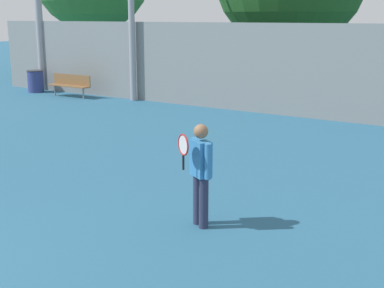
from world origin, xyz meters
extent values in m
cylinder|color=#282D47|center=(1.81, 4.13, 0.38)|extent=(0.14, 0.14, 0.76)
cylinder|color=#282D47|center=(1.97, 4.04, 0.38)|extent=(0.14, 0.14, 0.76)
cube|color=teal|center=(1.89, 4.09, 1.03)|extent=(0.39, 0.34, 0.53)
cylinder|color=teal|center=(1.70, 4.19, 1.04)|extent=(0.10, 0.10, 0.51)
cylinder|color=teal|center=(2.07, 3.98, 1.04)|extent=(0.10, 0.10, 0.51)
sphere|color=#8E6647|center=(1.89, 4.09, 1.43)|extent=(0.21, 0.21, 0.21)
cylinder|color=black|center=(1.75, 3.84, 1.01)|extent=(0.03, 0.03, 0.22)
torus|color=red|center=(1.75, 3.84, 1.26)|extent=(0.28, 0.18, 0.31)
cylinder|color=silver|center=(1.75, 3.84, 1.26)|extent=(0.23, 0.14, 0.27)
cube|color=brown|center=(-9.22, 12.16, 0.43)|extent=(1.91, 0.40, 0.04)
cylinder|color=gray|center=(-9.98, 12.16, 0.21)|extent=(0.06, 0.06, 0.41)
cylinder|color=gray|center=(-8.46, 12.16, 0.21)|extent=(0.06, 0.06, 0.41)
cube|color=brown|center=(-9.22, 12.34, 0.65)|extent=(1.91, 0.04, 0.40)
cylinder|color=navy|center=(-11.37, 12.42, 0.42)|extent=(0.63, 0.63, 0.85)
cylinder|color=#333338|center=(-11.37, 12.42, 0.87)|extent=(0.66, 0.66, 0.04)
cube|color=gray|center=(0.00, 13.12, 1.41)|extent=(27.41, 0.06, 2.82)
cylinder|color=brown|center=(-2.51, 17.19, 1.15)|extent=(0.49, 0.49, 2.31)
cylinder|color=brown|center=(-15.02, 19.77, 1.41)|extent=(0.37, 0.37, 2.82)
camera|label=1|loc=(5.85, -2.16, 3.02)|focal=50.00mm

